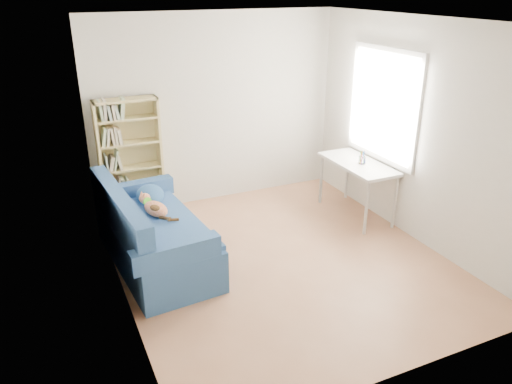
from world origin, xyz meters
TOP-DOWN VIEW (x-y plane):
  - ground at (0.00, 0.00)m, footprint 4.00×4.00m
  - room_shell at (0.10, 0.03)m, footprint 3.54×4.04m
  - sofa at (-1.33, 0.54)m, footprint 1.04×1.93m
  - bookshelf at (-1.25, 1.86)m, footprint 0.80×0.25m
  - desk at (1.46, 0.67)m, footprint 0.54×1.17m
  - pen_cup at (1.48, 0.61)m, footprint 0.09×0.09m

SIDE VIEW (x-z plane):
  - ground at x=0.00m, z-range 0.00..0.00m
  - sofa at x=-1.33m, z-range -0.12..0.80m
  - desk at x=1.46m, z-range 0.30..1.05m
  - bookshelf at x=-1.25m, z-range -0.06..1.54m
  - pen_cup at x=1.48m, z-range 0.73..0.90m
  - room_shell at x=0.10m, z-range 0.33..2.95m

